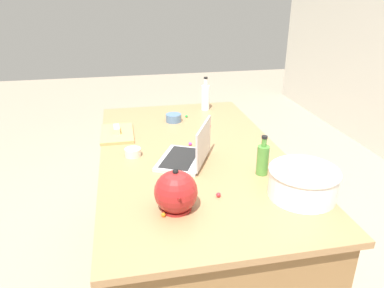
{
  "coord_description": "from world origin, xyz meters",
  "views": [
    {
      "loc": [
        1.81,
        -0.36,
        1.75
      ],
      "look_at": [
        0.0,
        0.0,
        0.95
      ],
      "focal_mm": 33.94,
      "sensor_mm": 36.0,
      "label": 1
    }
  ],
  "objects_px": {
    "bottle_vinegar": "(205,97)",
    "ramekin_medium": "(174,118)",
    "mixing_bowl_large": "(303,182)",
    "bottle_olive": "(263,159)",
    "butter_stick_left": "(117,129)",
    "cutting_board": "(117,134)",
    "laptop": "(189,154)",
    "ramekin_small": "(133,152)",
    "kettle": "(176,192)"
  },
  "relations": [
    {
      "from": "cutting_board",
      "to": "kettle",
      "type": "bearing_deg",
      "value": 14.87
    },
    {
      "from": "mixing_bowl_large",
      "to": "butter_stick_left",
      "type": "bearing_deg",
      "value": -138.55
    },
    {
      "from": "mixing_bowl_large",
      "to": "bottle_vinegar",
      "type": "distance_m",
      "value": 1.29
    },
    {
      "from": "bottle_vinegar",
      "to": "ramekin_medium",
      "type": "height_order",
      "value": "bottle_vinegar"
    },
    {
      "from": "mixing_bowl_large",
      "to": "butter_stick_left",
      "type": "relative_size",
      "value": 2.78
    },
    {
      "from": "bottle_olive",
      "to": "ramekin_medium",
      "type": "xyz_separation_m",
      "value": [
        -0.83,
        -0.31,
        -0.05
      ]
    },
    {
      "from": "laptop",
      "to": "butter_stick_left",
      "type": "relative_size",
      "value": 3.41
    },
    {
      "from": "cutting_board",
      "to": "ramekin_small",
      "type": "xyz_separation_m",
      "value": [
        0.33,
        0.08,
        0.01
      ]
    },
    {
      "from": "bottle_vinegar",
      "to": "kettle",
      "type": "xyz_separation_m",
      "value": [
        1.27,
        -0.42,
        -0.02
      ]
    },
    {
      "from": "laptop",
      "to": "ramekin_small",
      "type": "distance_m",
      "value": 0.32
    },
    {
      "from": "mixing_bowl_large",
      "to": "ramekin_medium",
      "type": "distance_m",
      "value": 1.14
    },
    {
      "from": "bottle_vinegar",
      "to": "ramekin_small",
      "type": "relative_size",
      "value": 2.83
    },
    {
      "from": "laptop",
      "to": "ramekin_small",
      "type": "xyz_separation_m",
      "value": [
        -0.13,
        -0.29,
        -0.02
      ]
    },
    {
      "from": "butter_stick_left",
      "to": "ramekin_small",
      "type": "bearing_deg",
      "value": 13.89
    },
    {
      "from": "ramekin_small",
      "to": "kettle",
      "type": "bearing_deg",
      "value": 15.29
    },
    {
      "from": "bottle_olive",
      "to": "laptop",
      "type": "bearing_deg",
      "value": -121.27
    },
    {
      "from": "ramekin_medium",
      "to": "laptop",
      "type": "bearing_deg",
      "value": -1.27
    },
    {
      "from": "bottle_olive",
      "to": "bottle_vinegar",
      "type": "distance_m",
      "value": 1.05
    },
    {
      "from": "laptop",
      "to": "ramekin_medium",
      "type": "distance_m",
      "value": 0.64
    },
    {
      "from": "kettle",
      "to": "ramekin_medium",
      "type": "relative_size",
      "value": 2.01
    },
    {
      "from": "kettle",
      "to": "butter_stick_left",
      "type": "height_order",
      "value": "kettle"
    },
    {
      "from": "butter_stick_left",
      "to": "ramekin_small",
      "type": "relative_size",
      "value": 1.26
    },
    {
      "from": "kettle",
      "to": "cutting_board",
      "type": "distance_m",
      "value": 0.92
    },
    {
      "from": "bottle_olive",
      "to": "ramekin_medium",
      "type": "relative_size",
      "value": 1.9
    },
    {
      "from": "bottle_vinegar",
      "to": "ramekin_medium",
      "type": "xyz_separation_m",
      "value": [
        0.21,
        -0.27,
        -0.07
      ]
    },
    {
      "from": "bottle_olive",
      "to": "ramekin_medium",
      "type": "bearing_deg",
      "value": -159.43
    },
    {
      "from": "laptop",
      "to": "ramekin_small",
      "type": "height_order",
      "value": "laptop"
    },
    {
      "from": "mixing_bowl_large",
      "to": "bottle_vinegar",
      "type": "bearing_deg",
      "value": -173.89
    },
    {
      "from": "ramekin_medium",
      "to": "kettle",
      "type": "bearing_deg",
      "value": -8.02
    },
    {
      "from": "laptop",
      "to": "ramekin_medium",
      "type": "xyz_separation_m",
      "value": [
        -0.64,
        0.01,
        -0.02
      ]
    },
    {
      "from": "ramekin_small",
      "to": "butter_stick_left",
      "type": "bearing_deg",
      "value": -166.11
    },
    {
      "from": "mixing_bowl_large",
      "to": "ramekin_small",
      "type": "bearing_deg",
      "value": -128.38
    },
    {
      "from": "mixing_bowl_large",
      "to": "bottle_olive",
      "type": "bearing_deg",
      "value": -157.36
    },
    {
      "from": "butter_stick_left",
      "to": "ramekin_medium",
      "type": "height_order",
      "value": "same"
    },
    {
      "from": "laptop",
      "to": "kettle",
      "type": "bearing_deg",
      "value": -17.74
    },
    {
      "from": "kettle",
      "to": "cutting_board",
      "type": "relative_size",
      "value": 0.67
    },
    {
      "from": "cutting_board",
      "to": "ramekin_small",
      "type": "relative_size",
      "value": 3.66
    },
    {
      "from": "bottle_vinegar",
      "to": "ramekin_medium",
      "type": "distance_m",
      "value": 0.35
    },
    {
      "from": "butter_stick_left",
      "to": "bottle_olive",
      "type": "bearing_deg",
      "value": 46.23
    },
    {
      "from": "laptop",
      "to": "cutting_board",
      "type": "distance_m",
      "value": 0.59
    },
    {
      "from": "bottle_vinegar",
      "to": "butter_stick_left",
      "type": "relative_size",
      "value": 2.25
    },
    {
      "from": "ramekin_small",
      "to": "bottle_olive",
      "type": "bearing_deg",
      "value": 61.61
    },
    {
      "from": "butter_stick_left",
      "to": "ramekin_medium",
      "type": "xyz_separation_m",
      "value": [
        -0.17,
        0.38,
        -0.01
      ]
    },
    {
      "from": "mixing_bowl_large",
      "to": "kettle",
      "type": "xyz_separation_m",
      "value": [
        -0.01,
        -0.56,
        0.01
      ]
    },
    {
      "from": "bottle_vinegar",
      "to": "cutting_board",
      "type": "relative_size",
      "value": 0.77
    },
    {
      "from": "kettle",
      "to": "ramekin_small",
      "type": "bearing_deg",
      "value": -164.71
    },
    {
      "from": "bottle_vinegar",
      "to": "cutting_board",
      "type": "bearing_deg",
      "value": -59.4
    },
    {
      "from": "bottle_olive",
      "to": "cutting_board",
      "type": "distance_m",
      "value": 0.96
    },
    {
      "from": "mixing_bowl_large",
      "to": "kettle",
      "type": "height_order",
      "value": "kettle"
    },
    {
      "from": "bottle_olive",
      "to": "mixing_bowl_large",
      "type": "bearing_deg",
      "value": 22.64
    }
  ]
}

